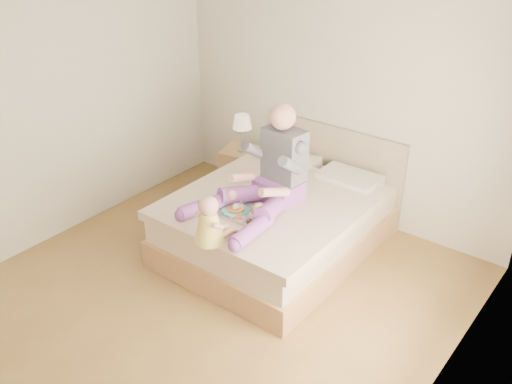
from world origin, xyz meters
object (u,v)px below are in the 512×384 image
Objects in this scene: nightstand at (243,172)px; adult at (269,177)px; baby at (210,223)px; tray at (243,212)px; bed at (281,218)px.

adult is at bearing -54.58° from nightstand.
baby reaches higher than nightstand.
adult is (1.03, -0.89, 0.61)m from nightstand.
adult is 2.84× the size of baby.
nightstand is 1.34× the size of baby.
tray is at bearing -64.71° from nightstand.
tray is (-0.06, -0.30, -0.26)m from adult.
bed is at bearing -46.15° from nightstand.
bed is at bearing 104.32° from baby.
tray is (-0.03, -0.56, 0.32)m from bed.
tray is 0.54m from baby.
nightstand is 1.50m from adult.
nightstand is at bearing 145.68° from adult.
bed is 1.78× the size of adult.
baby is (1.03, -1.71, 0.50)m from nightstand.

